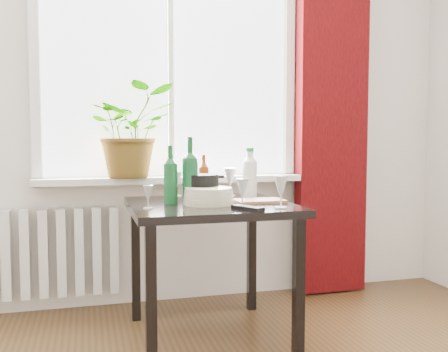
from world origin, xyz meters
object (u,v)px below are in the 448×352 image
object	(u,v)px
wine_bottle_left	(171,174)
cutting_board	(259,201)
radiator	(53,253)
fondue_pot	(201,188)
cleaning_bottle	(250,172)
wineglass_back_center	(230,182)
bottle_amber	(204,175)
wineglass_front_left	(148,197)
potted_plant	(131,131)
wine_bottle_right	(190,170)
wineglass_front_right	(242,193)
tv_remote	(248,208)
wineglass_far_right	(281,192)
plate_stack	(209,196)
table	(209,220)
wineglass_back_left	(177,184)

from	to	relation	value
wine_bottle_left	cutting_board	world-z (taller)	wine_bottle_left
radiator	fondue_pot	world-z (taller)	fondue_pot
cleaning_bottle	wineglass_back_center	world-z (taller)	cleaning_bottle
bottle_amber	wineglass_front_left	bearing A→B (deg)	-127.72
potted_plant	cutting_board	size ratio (longest dim) A/B	2.16
potted_plant	wineglass_front_left	bearing A→B (deg)	-88.73
wine_bottle_right	fondue_pot	bearing A→B (deg)	23.96
radiator	bottle_amber	xyz separation A→B (m)	(0.90, -0.27, 0.49)
potted_plant	wineglass_back_center	xyz separation A→B (m)	(0.56, -0.28, -0.31)
wineglass_front_right	wineglass_back_center	world-z (taller)	wineglass_back_center
tv_remote	wineglass_far_right	bearing A→B (deg)	-18.90
wineglass_back_center	plate_stack	xyz separation A→B (m)	(-0.22, -0.35, -0.05)
wineglass_back_center	tv_remote	bearing A→B (deg)	-98.21
radiator	bottle_amber	bearing A→B (deg)	-16.44
table	wineglass_back_center	bearing A→B (deg)	55.11
potted_plant	cutting_board	xyz separation A→B (m)	(0.63, -0.60, -0.39)
table	wine_bottle_left	size ratio (longest dim) A/B	2.71
potted_plant	wineglass_back_left	bearing A→B (deg)	-36.98
table	bottle_amber	distance (m)	0.43
bottle_amber	wineglass_front_left	xyz separation A→B (m)	(-0.40, -0.52, -0.07)
radiator	tv_remote	world-z (taller)	tv_remote
table	tv_remote	xyz separation A→B (m)	(0.11, -0.32, 0.10)
table	wineglass_back_left	world-z (taller)	wineglass_back_left
fondue_pot	wineglass_back_center	bearing A→B (deg)	46.35
wine_bottle_left	wineglass_back_center	size ratio (longest dim) A/B	1.77
radiator	potted_plant	bearing A→B (deg)	-7.83
tv_remote	cutting_board	world-z (taller)	tv_remote
cutting_board	bottle_amber	bearing A→B (deg)	118.29
wineglass_back_center	wineglass_back_left	world-z (taller)	wineglass_back_center
potted_plant	tv_remote	bearing A→B (deg)	-61.82
radiator	fondue_pot	xyz separation A→B (m)	(0.81, -0.58, 0.44)
wineglass_far_right	cutting_board	xyz separation A→B (m)	(-0.02, 0.26, -0.08)
wineglass_back_left	fondue_pot	size ratio (longest dim) A/B	0.68
wineglass_back_left	wineglass_back_center	bearing A→B (deg)	-15.51
fondue_pot	wine_bottle_right	bearing A→B (deg)	-154.71
table	cleaning_bottle	xyz separation A→B (m)	(0.30, 0.20, 0.24)
radiator	tv_remote	size ratio (longest dim) A/B	4.39
wine_bottle_left	wine_bottle_right	xyz separation A→B (m)	(0.11, -0.01, 0.02)
bottle_amber	table	bearing A→B (deg)	-98.50
wine_bottle_left	table	bearing A→B (deg)	-8.69
wineglass_front_right	cutting_board	world-z (taller)	wineglass_front_right
bottle_amber	wineglass_front_right	distance (m)	0.61
wine_bottle_left	cleaning_bottle	size ratio (longest dim) A/B	1.05
radiator	cutting_board	world-z (taller)	cutting_board
cleaning_bottle	cutting_board	size ratio (longest dim) A/B	1.11
wine_bottle_left	bottle_amber	xyz separation A→B (m)	(0.26, 0.33, -0.03)
wineglass_back_left	tv_remote	size ratio (longest dim) A/B	0.83
radiator	wineglass_far_right	xyz separation A→B (m)	(1.14, -0.93, 0.44)
fondue_pot	wineglass_far_right	bearing A→B (deg)	-45.67
cleaning_bottle	wineglass_back_center	xyz separation A→B (m)	(-0.10, 0.08, -0.06)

